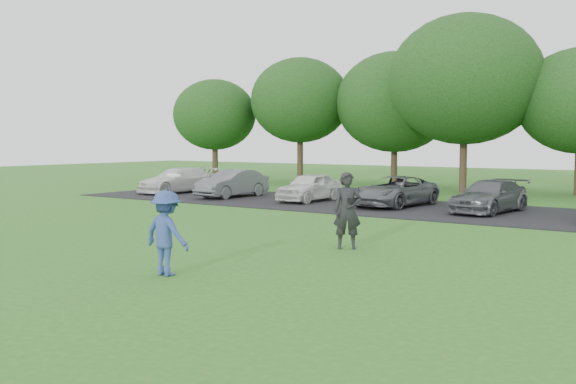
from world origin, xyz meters
The scene contains 6 objects.
ground centered at (0.00, 0.00, 0.00)m, with size 100.00×100.00×0.00m, color #2A681D.
parking_lot centered at (0.00, 13.00, 0.01)m, with size 32.00×6.50×0.03m, color black.
frisbee_player centered at (0.06, -0.62, 0.80)m, with size 1.05×0.62×1.93m.
camera_bystander centered at (1.41, 3.90, 0.90)m, with size 0.79×0.72×1.80m.
parked_cars centered at (-0.51, 13.12, 0.61)m, with size 28.02×4.46×1.24m.
tree_row centered at (1.51, 22.76, 4.91)m, with size 42.39×9.85×8.64m.
Camera 1 is at (8.69, -9.16, 2.54)m, focal length 40.00 mm.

